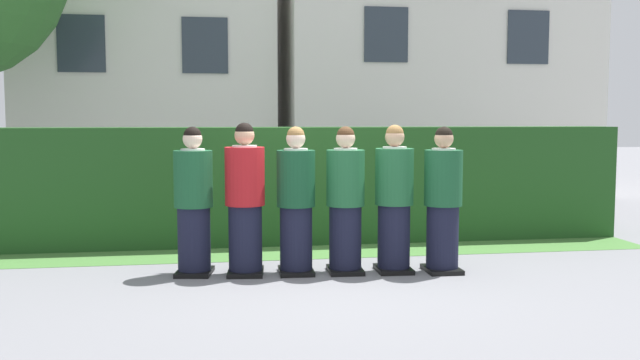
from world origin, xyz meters
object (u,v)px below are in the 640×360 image
at_px(student_front_row_0, 194,205).
at_px(student_front_row_3, 345,203).
at_px(student_in_red_blazer, 245,203).
at_px(student_front_row_4, 394,202).
at_px(student_front_row_2, 296,204).
at_px(student_front_row_5, 443,203).

xyz_separation_m(student_front_row_0, student_front_row_3, (1.68, -0.16, 0.00)).
relative_size(student_in_red_blazer, student_front_row_4, 1.01).
bearing_deg(student_front_row_2, student_front_row_5, -6.08).
distance_m(student_front_row_2, student_front_row_4, 1.11).
distance_m(student_front_row_0, student_in_red_blazer, 0.57).
distance_m(student_front_row_3, student_front_row_5, 1.10).
height_order(student_front_row_0, student_front_row_2, student_front_row_2).
bearing_deg(student_front_row_2, student_front_row_0, 173.58).
relative_size(student_front_row_2, student_front_row_3, 1.00).
distance_m(student_in_red_blazer, student_front_row_3, 1.12).
relative_size(student_front_row_3, student_front_row_5, 1.00).
bearing_deg(student_front_row_5, student_front_row_0, 173.78).
height_order(student_in_red_blazer, student_front_row_3, student_in_red_blazer).
distance_m(student_front_row_4, student_front_row_5, 0.55).
distance_m(student_in_red_blazer, student_front_row_4, 1.67).
xyz_separation_m(student_front_row_0, student_in_red_blazer, (0.56, -0.09, 0.02)).
bearing_deg(student_front_row_5, student_front_row_2, 173.92).
bearing_deg(student_front_row_2, student_front_row_3, -3.71).
bearing_deg(student_front_row_2, student_front_row_4, -4.05).
height_order(student_front_row_4, student_front_row_5, student_front_row_4).
relative_size(student_front_row_0, student_front_row_3, 1.00).
height_order(student_front_row_2, student_front_row_4, student_front_row_4).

